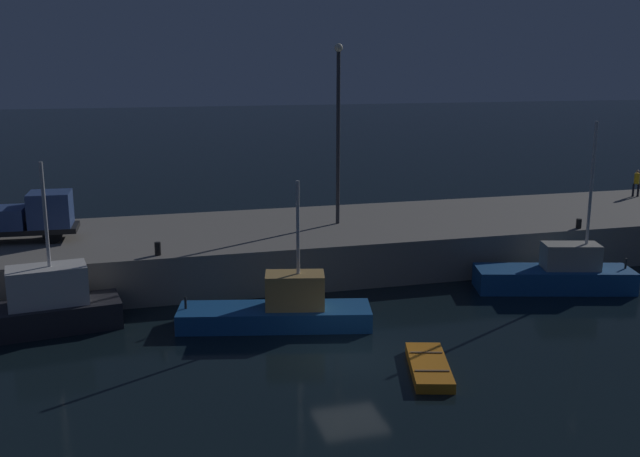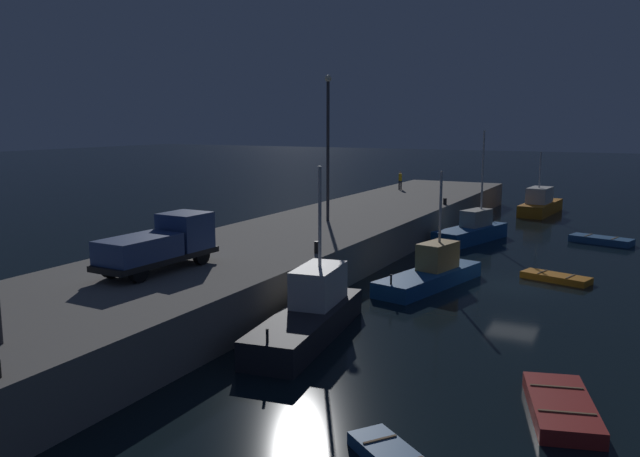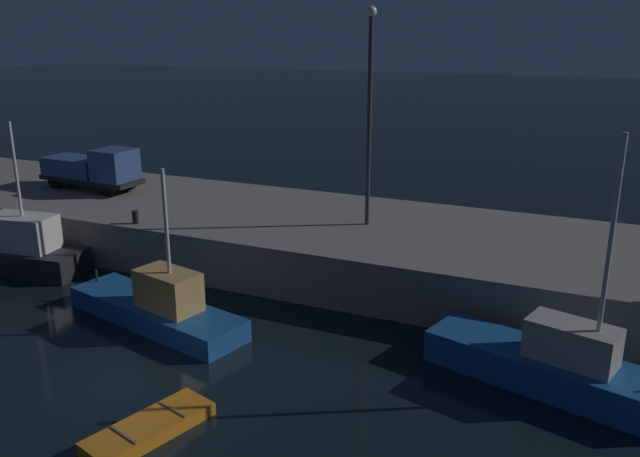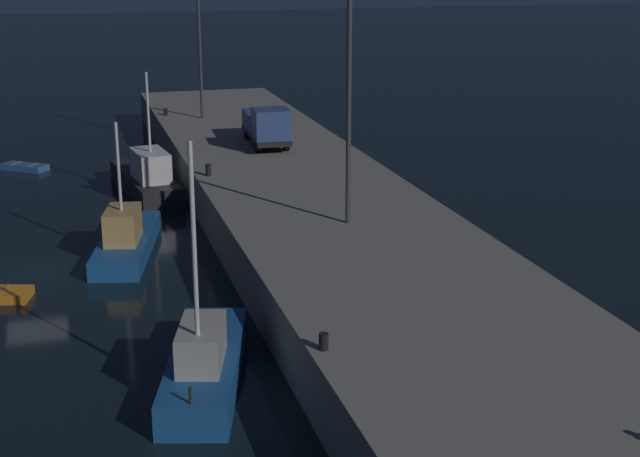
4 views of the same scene
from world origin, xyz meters
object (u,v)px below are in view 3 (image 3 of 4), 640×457
object	(u,v)px
fishing_trawler_red	(6,250)
utility_truck	(94,169)
lamp_post_east	(370,104)
dinghy_orange_near	(150,428)
bollard_east	(135,217)
fishing_boat_white	(550,363)
fishing_boat_blue	(159,307)

from	to	relation	value
fishing_trawler_red	utility_truck	size ratio (longest dim) A/B	1.40
lamp_post_east	utility_truck	size ratio (longest dim) A/B	1.53
dinghy_orange_near	lamp_post_east	xyz separation A→B (m)	(0.96, 14.47, 7.38)
utility_truck	bollard_east	size ratio (longest dim) A/B	10.31
fishing_boat_white	dinghy_orange_near	size ratio (longest dim) A/B	2.09
fishing_boat_white	fishing_boat_blue	bearing A→B (deg)	-174.59
fishing_boat_blue	fishing_boat_white	xyz separation A→B (m)	(13.76, 1.30, 0.07)
fishing_boat_white	utility_truck	distance (m)	25.98
dinghy_orange_near	utility_truck	size ratio (longest dim) A/B	0.62
dinghy_orange_near	fishing_boat_white	bearing A→B (deg)	36.28
lamp_post_east	bollard_east	world-z (taller)	lamp_post_east
fishing_boat_white	bollard_east	world-z (taller)	fishing_boat_white
fishing_trawler_red	lamp_post_east	distance (m)	17.88
dinghy_orange_near	utility_truck	xyz separation A→B (m)	(-15.05, 14.67, 3.17)
fishing_boat_blue	fishing_boat_white	distance (m)	13.82
fishing_boat_blue	utility_truck	distance (m)	14.35
fishing_boat_blue	lamp_post_east	bearing A→B (deg)	59.82
fishing_boat_blue	fishing_trawler_red	bearing A→B (deg)	169.16
fishing_boat_blue	lamp_post_east	world-z (taller)	lamp_post_east
fishing_trawler_red	fishing_boat_white	size ratio (longest dim) A/B	1.07
fishing_boat_white	bollard_east	bearing A→B (deg)	170.17
utility_truck	dinghy_orange_near	bearing A→B (deg)	-44.27
fishing_boat_white	bollard_east	distance (m)	18.71
fishing_boat_blue	lamp_post_east	size ratio (longest dim) A/B	0.87
lamp_post_east	utility_truck	xyz separation A→B (m)	(-16.01, 0.20, -4.22)
dinghy_orange_near	lamp_post_east	distance (m)	16.27
dinghy_orange_near	bollard_east	bearing A→B (deg)	130.22
utility_truck	bollard_east	bearing A→B (deg)	-34.64
dinghy_orange_near	bollard_east	distance (m)	13.65
fishing_boat_white	dinghy_orange_near	world-z (taller)	fishing_boat_white
fishing_boat_white	dinghy_orange_near	distance (m)	12.01
utility_truck	bollard_east	xyz separation A→B (m)	(6.37, -4.40, -0.87)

